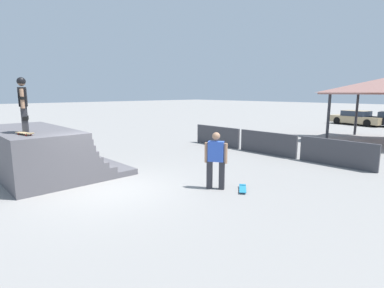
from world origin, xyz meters
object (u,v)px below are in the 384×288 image
at_px(skateboard_on_ground, 243,188).
at_px(parked_car_tan, 357,118).
at_px(skater_on_deck, 23,101).
at_px(skateboard_on_deck, 25,133).
at_px(bystander_walking, 216,158).

xyz_separation_m(skateboard_on_ground, parked_car_tan, (-4.30, 22.21, 0.55)).
distance_m(skater_on_deck, skateboard_on_deck, 1.08).
relative_size(skateboard_on_deck, skateboard_on_ground, 1.10).
bearing_deg(skateboard_on_deck, skater_on_deck, 151.98).
bearing_deg(skateboard_on_ground, parked_car_tan, -27.14).
distance_m(bystander_walking, parked_car_tan, 22.98).
height_order(skater_on_deck, bystander_walking, skater_on_deck).
bearing_deg(skater_on_deck, bystander_walking, 58.83).
relative_size(skater_on_deck, bystander_walking, 0.99).
xyz_separation_m(skateboard_on_deck, parked_car_tan, (0.29, 26.80, -1.10)).
distance_m(skateboard_on_deck, bystander_walking, 5.73).
xyz_separation_m(skater_on_deck, skateboard_on_ground, (5.12, 4.43, -2.57)).
xyz_separation_m(skater_on_deck, bystander_walking, (4.46, 3.95, -1.66)).
bearing_deg(parked_car_tan, skateboard_on_deck, -78.68).
xyz_separation_m(skater_on_deck, skateboard_on_deck, (0.53, -0.16, -0.93)).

